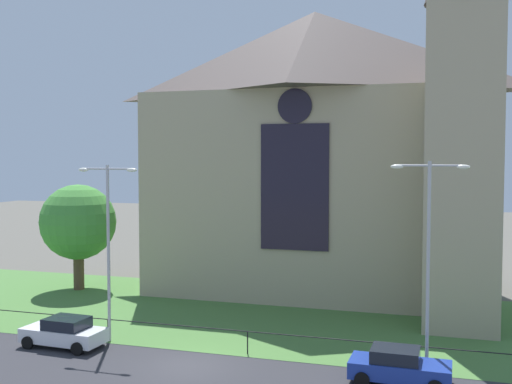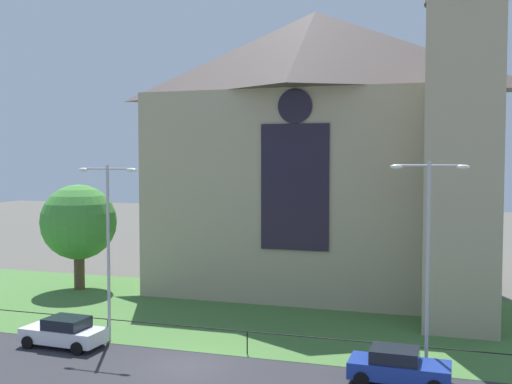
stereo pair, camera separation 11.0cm
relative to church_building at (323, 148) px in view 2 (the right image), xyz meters
The scene contains 10 objects.
ground 13.13m from the church_building, 110.51° to the right, with size 160.00×160.00×0.00m, color #56544C.
road_asphalt 22.36m from the church_building, 98.29° to the right, with size 120.00×8.00×0.01m, color #2D2D33.
grass_verge 14.39m from the church_building, 106.52° to the right, with size 120.00×20.00×0.01m, color #477538.
church_building is the anchor object (origin of this frame).
iron_railing 17.80m from the church_building, 92.92° to the right, with size 30.84×0.07×1.13m.
tree_left_far 18.47m from the church_building, 164.53° to the right, with size 5.44×5.44×7.64m.
streetlamp_near 17.95m from the church_building, 118.60° to the right, with size 3.37×0.26×9.19m.
streetlamp_far 17.63m from the church_building, 63.35° to the right, with size 3.37×0.26×9.42m.
parked_car_white 21.76m from the church_building, 120.62° to the right, with size 4.28×2.19×1.51m.
parked_car_blue 20.62m from the church_building, 68.94° to the right, with size 4.24×2.09×1.51m.
Camera 2 is at (11.24, -25.57, 9.56)m, focal length 43.17 mm.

